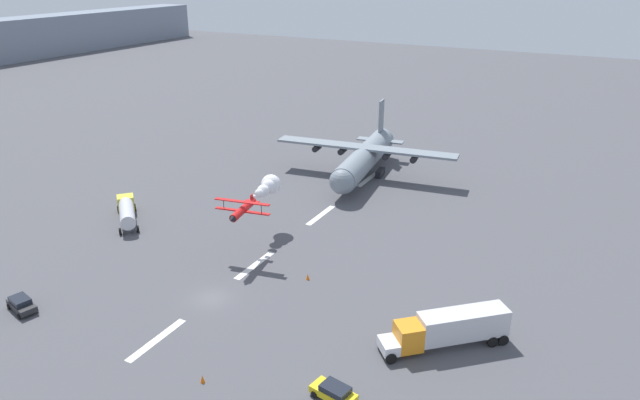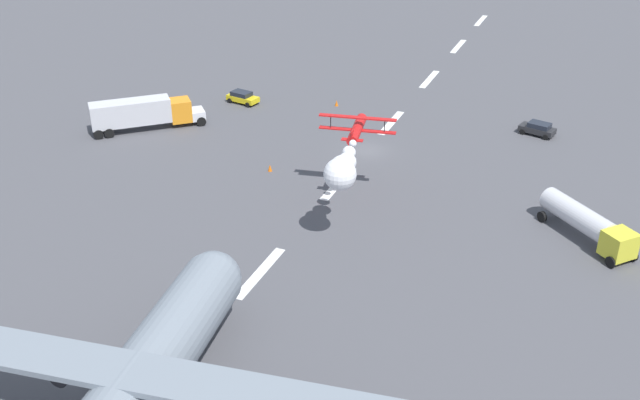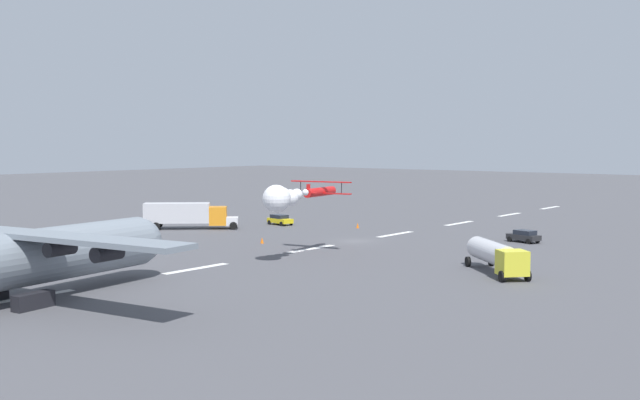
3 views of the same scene
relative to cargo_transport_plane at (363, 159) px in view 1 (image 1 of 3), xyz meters
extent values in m
plane|color=#4C4C51|center=(-44.43, -1.17, -3.53)|extent=(440.00, 440.00, 0.00)
cube|color=white|center=(-53.29, -1.17, -3.53)|extent=(8.00, 0.90, 0.01)
cube|color=white|center=(-35.56, -1.17, -3.53)|extent=(8.00, 0.90, 0.01)
cube|color=white|center=(-17.84, -1.17, -3.53)|extent=(8.00, 0.90, 0.01)
cube|color=white|center=(-0.12, -1.17, -3.53)|extent=(8.00, 0.90, 0.01)
cylinder|color=gray|center=(1.26, 0.17, -0.16)|extent=(25.67, 7.69, 4.34)
sphere|color=gray|center=(-11.28, -1.53, -0.16)|extent=(4.12, 4.12, 4.12)
cube|color=gray|center=(1.26, 0.17, 1.79)|extent=(7.52, 32.58, 0.40)
cylinder|color=black|center=(-0.33, 8.96, 0.89)|extent=(2.53, 1.41, 1.10)
cylinder|color=black|center=(0.32, 4.13, 0.89)|extent=(2.53, 1.41, 1.10)
cylinder|color=black|center=(1.41, -3.90, 0.89)|extent=(2.53, 1.41, 1.10)
cylinder|color=black|center=(2.06, -8.72, 0.89)|extent=(2.53, 1.41, 1.10)
cube|color=gray|center=(11.80, 1.59, 5.01)|extent=(2.81, 0.67, 6.00)
cube|color=gray|center=(11.80, 1.59, 0.14)|extent=(3.19, 9.19, 0.24)
cube|color=black|center=(2.61, -2.34, -2.93)|extent=(3.31, 1.42, 1.20)
cube|color=black|center=(1.89, 2.95, -2.93)|extent=(3.31, 1.42, 1.20)
cylinder|color=red|center=(-34.27, 1.14, 3.21)|extent=(6.05, 2.06, 0.99)
cube|color=red|center=(-34.47, 1.11, 3.06)|extent=(1.95, 7.36, 0.12)
cube|color=red|center=(-34.47, 1.11, 4.33)|extent=(1.95, 7.36, 0.12)
cylinder|color=black|center=(-33.99, -1.43, 3.69)|extent=(0.08, 0.08, 1.27)
cylinder|color=black|center=(-34.94, 3.65, 3.69)|extent=(0.08, 0.08, 1.27)
cube|color=red|center=(-31.63, 1.64, 3.66)|extent=(0.71, 0.23, 1.10)
cube|color=red|center=(-31.63, 1.64, 3.26)|extent=(0.96, 2.08, 0.08)
cone|color=black|center=(-37.55, 0.53, 3.21)|extent=(0.84, 0.95, 0.84)
sphere|color=white|center=(-30.59, 2.08, 3.38)|extent=(0.70, 0.70, 0.70)
sphere|color=white|center=(-28.85, 2.36, 3.26)|extent=(1.22, 1.22, 1.22)
sphere|color=white|center=(-27.36, 2.71, 3.02)|extent=(1.71, 1.71, 1.71)
sphere|color=white|center=(-26.00, 2.74, 3.24)|extent=(1.89, 1.89, 1.89)
sphere|color=white|center=(-24.82, 3.07, 3.07)|extent=(2.80, 2.80, 2.80)
cube|color=silver|center=(-44.45, -22.86, -2.43)|extent=(2.93, 2.87, 1.10)
cube|color=orange|center=(-43.11, -24.34, -1.68)|extent=(3.46, 3.46, 2.60)
cube|color=silver|center=(-39.23, -28.60, -1.23)|extent=(7.99, 8.43, 2.80)
cylinder|color=black|center=(-45.51, -23.55, -2.98)|extent=(1.00, 1.05, 1.10)
cylinder|color=black|center=(-38.30, -31.49, -2.98)|extent=(1.00, 1.05, 1.10)
cylinder|color=black|center=(-37.49, -32.38, -2.98)|extent=(1.00, 1.05, 1.10)
cylinder|color=black|center=(-43.66, -21.87, -2.98)|extent=(1.00, 1.05, 1.10)
cylinder|color=black|center=(-36.45, -29.81, -2.98)|extent=(1.00, 1.05, 1.10)
cylinder|color=black|center=(-35.64, -30.70, -2.98)|extent=(1.00, 1.05, 1.10)
cube|color=yellow|center=(-30.92, 25.60, -1.93)|extent=(3.26, 3.24, 2.20)
cylinder|color=silver|center=(-34.22, 21.96, -1.68)|extent=(6.67, 7.05, 2.10)
cylinder|color=black|center=(-31.41, 26.85, -3.03)|extent=(0.91, 0.96, 1.00)
cylinder|color=black|center=(-37.13, 20.55, -3.03)|extent=(0.91, 0.96, 1.00)
cylinder|color=black|center=(-29.63, 25.23, -3.03)|extent=(0.91, 0.96, 1.00)
cylinder|color=black|center=(-35.36, 18.93, -3.03)|extent=(0.91, 0.96, 1.00)
cube|color=yellow|center=(-52.48, -20.93, -2.89)|extent=(2.52, 4.40, 0.65)
cube|color=#1E232D|center=(-52.52, -21.13, -2.29)|extent=(2.08, 2.74, 0.55)
cylinder|color=black|center=(-53.10, -19.34, -3.21)|extent=(0.33, 0.67, 0.64)
cylinder|color=black|center=(-51.33, -19.67, -3.21)|extent=(0.33, 0.67, 0.64)
cylinder|color=black|center=(-51.86, -22.52, -3.21)|extent=(0.33, 0.67, 0.64)
cube|color=#262628|center=(-56.20, 15.60, -2.89)|extent=(2.72, 4.32, 0.65)
cube|color=#1E232D|center=(-56.15, 15.79, -2.29)|extent=(2.19, 2.73, 0.55)
cylinder|color=black|center=(-55.67, 14.02, -3.21)|extent=(0.37, 0.67, 0.64)
cylinder|color=black|center=(-54.99, 16.74, -3.21)|extent=(0.37, 0.67, 0.64)
cylinder|color=black|center=(-57.42, 14.46, -3.21)|extent=(0.37, 0.67, 0.64)
cylinder|color=black|center=(-56.73, 17.17, -3.21)|extent=(0.37, 0.67, 0.64)
cone|color=orange|center=(-56.15, -9.40, -3.16)|extent=(0.44, 0.44, 0.75)
cone|color=orange|center=(-35.50, -8.82, -3.16)|extent=(0.44, 0.44, 0.75)
camera|label=1|loc=(-88.35, -38.81, 31.94)|focal=32.35mm
camera|label=2|loc=(27.03, 22.71, 29.91)|focal=41.48mm
camera|label=3|loc=(32.21, 54.07, 8.72)|focal=42.99mm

